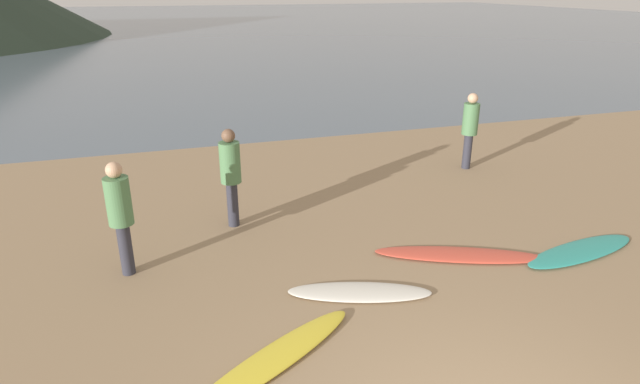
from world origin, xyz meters
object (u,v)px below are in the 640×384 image
at_px(person_1, 230,170).
at_px(surfboard_4, 581,251).
at_px(surfboard_1, 274,358).
at_px(surfboard_2, 360,292).
at_px(person_2, 120,210).
at_px(surfboard_3, 460,255).
at_px(person_0, 470,125).

bearing_deg(person_1, surfboard_4, -95.26).
height_order(surfboard_1, person_1, person_1).
bearing_deg(surfboard_2, person_2, 171.15).
bearing_deg(person_2, surfboard_1, 52.46).
bearing_deg(surfboard_2, surfboard_3, 34.22).
bearing_deg(person_1, surfboard_1, -159.36).
xyz_separation_m(surfboard_3, person_2, (-4.98, 1.03, 0.99)).
relative_size(surfboard_4, person_1, 1.30).
xyz_separation_m(surfboard_3, surfboard_4, (1.92, -0.47, 0.00)).
xyz_separation_m(surfboard_3, person_1, (-3.23, 2.25, 1.01)).
distance_m(surfboard_2, person_2, 3.59).
bearing_deg(person_0, surfboard_4, -120.55).
xyz_separation_m(surfboard_2, surfboard_3, (1.91, 0.54, -0.00)).
xyz_separation_m(surfboard_2, person_2, (-3.07, 1.58, 0.99)).
xyz_separation_m(surfboard_1, person_0, (5.79, 5.35, 0.99)).
relative_size(surfboard_1, surfboard_2, 1.25).
height_order(surfboard_4, person_2, person_2).
height_order(surfboard_1, surfboard_2, surfboard_1).
bearing_deg(surfboard_4, person_0, 72.93).
height_order(surfboard_4, person_0, person_0).
bearing_deg(surfboard_1, surfboard_2, 4.33).
xyz_separation_m(person_0, person_2, (-7.42, -2.75, -0.01)).
relative_size(surfboard_3, person_0, 1.52).
height_order(surfboard_1, surfboard_4, surfboard_1).
bearing_deg(surfboard_3, person_0, 79.58).
height_order(surfboard_1, surfboard_3, surfboard_1).
relative_size(surfboard_2, surfboard_4, 0.87).
relative_size(surfboard_3, person_2, 1.54).
distance_m(surfboard_1, surfboard_3, 3.70).
bearing_deg(surfboard_4, surfboard_3, 156.31).
xyz_separation_m(surfboard_2, surfboard_4, (3.83, 0.08, -0.00)).
xyz_separation_m(surfboard_1, person_1, (0.13, 3.81, 1.00)).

